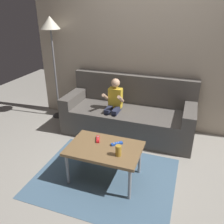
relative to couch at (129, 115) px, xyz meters
The scene contains 10 objects.
ground_plane 1.13m from the couch, 76.98° to the right, with size 8.10×8.10×0.00m, color #9E998E.
wall_back 1.05m from the couch, 57.74° to the left, with size 4.05×0.05×2.50m, color #B2A38E.
couch is the anchor object (origin of this frame).
person_seated_on_couch 0.35m from the couch, 137.71° to the right, with size 0.29×0.35×0.91m.
coffee_table 1.20m from the couch, 87.98° to the right, with size 0.84×0.56×0.44m.
area_rug 1.23m from the couch, 87.98° to the right, with size 1.65×1.31×0.01m, color slate.
game_remote_red_near_edge 1.09m from the couch, 94.66° to the right, with size 0.09×0.14×0.03m.
game_remote_blue_center 1.12m from the couch, 81.75° to the right, with size 0.13×0.12×0.03m.
soda_can 1.33m from the couch, 79.44° to the right, with size 0.07×0.07×0.12m, color #B78C2D.
floor_lamp 1.85m from the couch, behind, with size 0.32×0.32×1.76m.
Camera 1 is at (0.62, -2.20, 1.92)m, focal length 37.11 mm.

